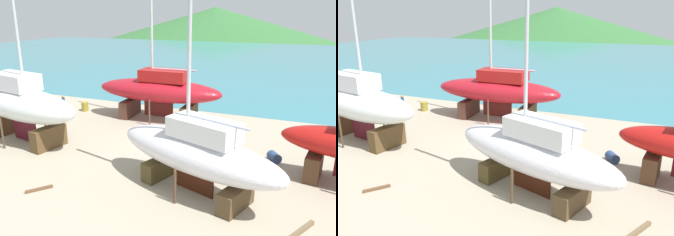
% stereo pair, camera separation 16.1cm
% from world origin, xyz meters
% --- Properties ---
extents(ground_plane, '(44.04, 44.04, 0.00)m').
position_xyz_m(ground_plane, '(0.00, -4.00, 0.00)').
color(ground_plane, tan).
extents(sea_water, '(144.81, 71.26, 0.01)m').
position_xyz_m(sea_water, '(0.00, 42.64, 0.00)').
color(sea_water, teal).
rests_on(sea_water, ground).
extents(headland_hill, '(147.20, 147.20, 20.83)m').
position_xyz_m(headland_hill, '(-29.93, 122.41, 0.00)').
color(headland_hill, '#336A35').
rests_on(headland_hill, ground).
extents(sailboat_mid_port, '(9.60, 4.34, 16.56)m').
position_xyz_m(sailboat_mid_port, '(-8.33, -3.96, 2.50)').
color(sailboat_mid_port, brown).
rests_on(sailboat_mid_port, ground).
extents(sailboat_large_starboard, '(9.98, 3.58, 13.97)m').
position_xyz_m(sailboat_large_starboard, '(-2.28, 3.64, 2.30)').
color(sailboat_large_starboard, '#533127').
rests_on(sailboat_large_starboard, ground).
extents(sailboat_far_slipway, '(9.04, 5.20, 12.58)m').
position_xyz_m(sailboat_far_slipway, '(3.86, -5.94, 1.98)').
color(sailboat_far_slipway, '#4B3D1F').
rests_on(sailboat_far_slipway, ground).
extents(worker, '(0.46, 0.49, 1.67)m').
position_xyz_m(worker, '(-9.67, 1.49, 0.86)').
color(worker, '#1F4394').
rests_on(worker, ground).
extents(barrel_tipped_center, '(0.87, 0.93, 0.53)m').
position_xyz_m(barrel_tipped_center, '(6.87, -1.07, 0.27)').
color(barrel_tipped_center, navy).
rests_on(barrel_tipped_center, ground).
extents(barrel_tar_black, '(0.66, 0.66, 0.78)m').
position_xyz_m(barrel_tar_black, '(-11.71, 0.31, 0.39)').
color(barrel_tar_black, brown).
rests_on(barrel_tar_black, ground).
extents(barrel_by_slipway, '(0.76, 0.76, 0.75)m').
position_xyz_m(barrel_by_slipway, '(-9.00, 3.31, 0.38)').
color(barrel_by_slipway, olive).
rests_on(barrel_by_slipway, ground).
extents(barrel_tipped_right, '(0.80, 0.80, 0.89)m').
position_xyz_m(barrel_tipped_right, '(-13.01, -0.70, 0.45)').
color(barrel_tipped_right, '#364D6A').
rests_on(barrel_tipped_right, ground).
extents(timber_plank_near, '(0.86, 1.06, 0.11)m').
position_xyz_m(timber_plank_near, '(-2.88, -8.65, 0.06)').
color(timber_plank_near, brown).
rests_on(timber_plank_near, ground).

